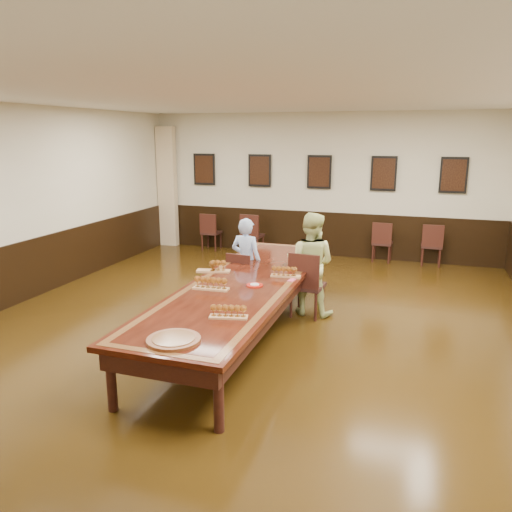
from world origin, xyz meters
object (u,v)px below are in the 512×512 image
(spare_chair_a, at_px, (211,231))
(conference_table, at_px, (244,292))
(spare_chair_d, at_px, (432,244))
(carved_platter, at_px, (174,340))
(spare_chair_c, at_px, (382,242))
(spare_chair_b, at_px, (253,234))
(person_man, at_px, (246,262))
(chair_woman, at_px, (308,284))
(chair_man, at_px, (244,279))
(person_woman, at_px, (310,264))

(spare_chair_a, relative_size, conference_table, 0.18)
(spare_chair_d, bearing_deg, carved_platter, 68.54)
(spare_chair_c, bearing_deg, spare_chair_b, 8.67)
(spare_chair_a, height_order, carved_platter, spare_chair_a)
(carved_platter, bearing_deg, conference_table, 90.86)
(person_man, relative_size, carved_platter, 2.30)
(carved_platter, bearing_deg, chair_woman, 78.43)
(spare_chair_b, distance_m, carved_platter, 6.76)
(spare_chair_d, distance_m, carved_platter, 7.35)
(person_man, bearing_deg, chair_woman, 175.66)
(spare_chair_c, bearing_deg, carved_platter, 80.55)
(chair_woman, distance_m, spare_chair_c, 3.90)
(spare_chair_c, height_order, conference_table, spare_chair_c)
(chair_man, relative_size, person_woman, 0.56)
(chair_man, xyz_separation_m, spare_chair_a, (-2.13, 3.58, -0.00))
(person_man, bearing_deg, conference_table, 115.86)
(chair_woman, xyz_separation_m, person_man, (-1.07, 0.22, 0.21))
(chair_woman, distance_m, spare_chair_d, 4.23)
(chair_woman, relative_size, spare_chair_c, 1.15)
(spare_chair_b, height_order, person_man, person_man)
(spare_chair_d, bearing_deg, spare_chair_b, 2.81)
(chair_woman, height_order, spare_chair_a, chair_woman)
(chair_man, height_order, person_woman, person_woman)
(chair_man, bearing_deg, spare_chair_b, -66.06)
(chair_man, height_order, person_man, person_man)
(chair_woman, bearing_deg, carved_platter, 83.18)
(spare_chair_c, xyz_separation_m, person_woman, (-0.79, -3.71, 0.35))
(conference_table, distance_m, carved_platter, 2.13)
(spare_chair_c, relative_size, spare_chair_d, 0.98)
(chair_woman, relative_size, person_woman, 0.64)
(chair_woman, bearing_deg, chair_man, -2.00)
(chair_man, relative_size, conference_table, 0.18)
(chair_woman, distance_m, person_woman, 0.31)
(spare_chair_b, height_order, spare_chair_d, spare_chair_b)
(spare_chair_d, height_order, person_woman, person_woman)
(chair_woman, distance_m, spare_chair_b, 4.06)
(spare_chair_a, bearing_deg, person_man, 121.44)
(spare_chair_d, distance_m, person_woman, 4.14)
(spare_chair_d, relative_size, person_man, 0.63)
(person_woman, relative_size, conference_table, 0.32)
(spare_chair_d, xyz_separation_m, carved_platter, (-2.45, -6.92, 0.32))
(chair_man, xyz_separation_m, spare_chair_c, (1.89, 3.68, -0.00))
(spare_chair_c, relative_size, carved_platter, 1.43)
(person_man, distance_m, person_woman, 1.09)
(chair_woman, height_order, spare_chair_c, chair_woman)
(spare_chair_a, xyz_separation_m, spare_chair_b, (1.13, -0.22, 0.04))
(spare_chair_b, xyz_separation_m, carved_platter, (1.44, -6.60, 0.29))
(spare_chair_b, distance_m, spare_chair_c, 2.90)
(spare_chair_a, bearing_deg, carved_platter, 110.59)
(spare_chair_c, relative_size, conference_table, 0.18)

